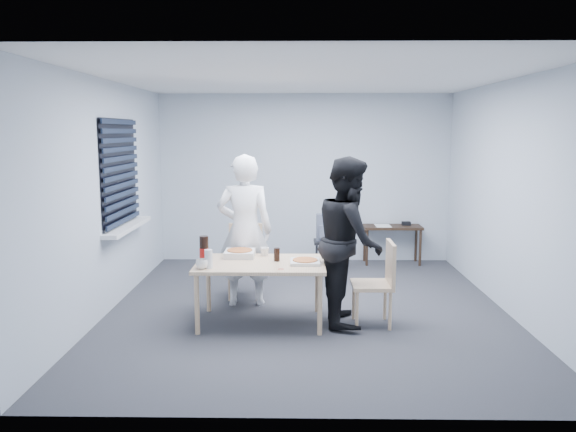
{
  "coord_description": "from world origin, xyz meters",
  "views": [
    {
      "loc": [
        -0.12,
        -6.24,
        2.02
      ],
      "look_at": [
        -0.22,
        0.1,
        1.07
      ],
      "focal_mm": 35.0,
      "sensor_mm": 36.0,
      "label": 1
    }
  ],
  "objects_px": {
    "chair_far": "(245,255)",
    "side_table": "(392,231)",
    "backpack": "(326,228)",
    "person_white": "(245,231)",
    "stool": "(326,248)",
    "soda_bottle": "(204,252)",
    "mug_a": "(202,264)",
    "dining_table": "(260,268)",
    "person_black": "(349,241)",
    "chair_right": "(380,277)",
    "mug_b": "(265,252)"
  },
  "relations": [
    {
      "from": "chair_right",
      "to": "mug_b",
      "type": "bearing_deg",
      "value": 163.02
    },
    {
      "from": "dining_table",
      "to": "mug_b",
      "type": "bearing_deg",
      "value": 85.32
    },
    {
      "from": "stool",
      "to": "dining_table",
      "type": "bearing_deg",
      "value": -110.42
    },
    {
      "from": "stool",
      "to": "mug_a",
      "type": "distance_m",
      "value": 2.82
    },
    {
      "from": "backpack",
      "to": "person_white",
      "type": "bearing_deg",
      "value": -141.37
    },
    {
      "from": "dining_table",
      "to": "mug_a",
      "type": "xyz_separation_m",
      "value": [
        -0.57,
        -0.29,
        0.11
      ]
    },
    {
      "from": "chair_right",
      "to": "backpack",
      "type": "bearing_deg",
      "value": 101.81
    },
    {
      "from": "stool",
      "to": "soda_bottle",
      "type": "xyz_separation_m",
      "value": [
        -1.37,
        -2.31,
        0.44
      ]
    },
    {
      "from": "dining_table",
      "to": "mug_a",
      "type": "height_order",
      "value": "mug_a"
    },
    {
      "from": "backpack",
      "to": "mug_a",
      "type": "bearing_deg",
      "value": -136.65
    },
    {
      "from": "person_white",
      "to": "mug_b",
      "type": "relative_size",
      "value": 17.7
    },
    {
      "from": "stool",
      "to": "chair_right",
      "type": "bearing_deg",
      "value": -78.25
    },
    {
      "from": "chair_right",
      "to": "soda_bottle",
      "type": "xyz_separation_m",
      "value": [
        -1.82,
        -0.1,
        0.29
      ]
    },
    {
      "from": "chair_far",
      "to": "person_white",
      "type": "height_order",
      "value": "person_white"
    },
    {
      "from": "chair_far",
      "to": "soda_bottle",
      "type": "bearing_deg",
      "value": -104.7
    },
    {
      "from": "chair_far",
      "to": "side_table",
      "type": "xyz_separation_m",
      "value": [
        2.11,
        1.72,
        -0.0
      ]
    },
    {
      "from": "person_white",
      "to": "side_table",
      "type": "height_order",
      "value": "person_white"
    },
    {
      "from": "person_black",
      "to": "side_table",
      "type": "xyz_separation_m",
      "value": [
        0.92,
        2.7,
        -0.37
      ]
    },
    {
      "from": "person_white",
      "to": "chair_right",
      "type": "bearing_deg",
      "value": 155.14
    },
    {
      "from": "chair_right",
      "to": "mug_b",
      "type": "xyz_separation_m",
      "value": [
        -1.23,
        0.38,
        0.19
      ]
    },
    {
      "from": "backpack",
      "to": "mug_a",
      "type": "height_order",
      "value": "backpack"
    },
    {
      "from": "chair_far",
      "to": "mug_a",
      "type": "distance_m",
      "value": 1.37
    },
    {
      "from": "mug_b",
      "to": "backpack",
      "type": "bearing_deg",
      "value": 66.92
    },
    {
      "from": "mug_a",
      "to": "mug_b",
      "type": "xyz_separation_m",
      "value": [
        0.6,
        0.61,
        -0.0
      ]
    },
    {
      "from": "chair_right",
      "to": "person_white",
      "type": "height_order",
      "value": "person_white"
    },
    {
      "from": "person_black",
      "to": "backpack",
      "type": "bearing_deg",
      "value": 3.72
    },
    {
      "from": "person_white",
      "to": "person_black",
      "type": "xyz_separation_m",
      "value": [
        1.16,
        -0.59,
        0.0
      ]
    },
    {
      "from": "dining_table",
      "to": "person_black",
      "type": "xyz_separation_m",
      "value": [
        0.94,
        0.05,
        0.29
      ]
    },
    {
      "from": "person_white",
      "to": "soda_bottle",
      "type": "distance_m",
      "value": 0.87
    },
    {
      "from": "chair_far",
      "to": "soda_bottle",
      "type": "height_order",
      "value": "soda_bottle"
    },
    {
      "from": "backpack",
      "to": "chair_right",
      "type": "bearing_deg",
      "value": -95.44
    },
    {
      "from": "dining_table",
      "to": "backpack",
      "type": "relative_size",
      "value": 3.52
    },
    {
      "from": "side_table",
      "to": "stool",
      "type": "xyz_separation_m",
      "value": [
        -1.05,
        -0.6,
        -0.15
      ]
    },
    {
      "from": "chair_far",
      "to": "side_table",
      "type": "relative_size",
      "value": 1.0
    },
    {
      "from": "person_white",
      "to": "person_black",
      "type": "relative_size",
      "value": 1.0
    },
    {
      "from": "mug_b",
      "to": "side_table",
      "type": "bearing_deg",
      "value": 53.01
    },
    {
      "from": "person_black",
      "to": "chair_right",
      "type": "bearing_deg",
      "value": -107.21
    },
    {
      "from": "chair_right",
      "to": "person_white",
      "type": "xyz_separation_m",
      "value": [
        -1.48,
        0.69,
        0.37
      ]
    },
    {
      "from": "soda_bottle",
      "to": "person_white",
      "type": "bearing_deg",
      "value": 66.39
    },
    {
      "from": "stool",
      "to": "backpack",
      "type": "relative_size",
      "value": 1.23
    },
    {
      "from": "soda_bottle",
      "to": "mug_a",
      "type": "bearing_deg",
      "value": -91.17
    },
    {
      "from": "mug_b",
      "to": "chair_far",
      "type": "bearing_deg",
      "value": 111.92
    },
    {
      "from": "chair_far",
      "to": "side_table",
      "type": "height_order",
      "value": "chair_far"
    },
    {
      "from": "backpack",
      "to": "mug_b",
      "type": "relative_size",
      "value": 3.84
    },
    {
      "from": "dining_table",
      "to": "chair_far",
      "type": "distance_m",
      "value": 1.06
    },
    {
      "from": "person_white",
      "to": "backpack",
      "type": "xyz_separation_m",
      "value": [
        1.02,
        1.51,
        -0.22
      ]
    },
    {
      "from": "stool",
      "to": "backpack",
      "type": "bearing_deg",
      "value": -90.0
    },
    {
      "from": "stool",
      "to": "side_table",
      "type": "bearing_deg",
      "value": 29.58
    },
    {
      "from": "side_table",
      "to": "stool",
      "type": "relative_size",
      "value": 1.87
    },
    {
      "from": "soda_bottle",
      "to": "chair_far",
      "type": "bearing_deg",
      "value": 75.3
    }
  ]
}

